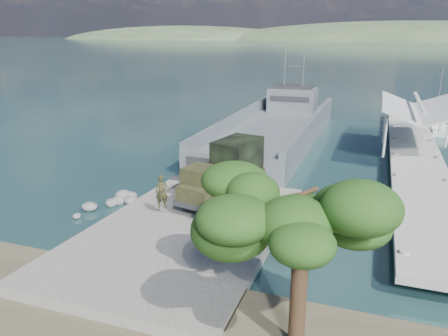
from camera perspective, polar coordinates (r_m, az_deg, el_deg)
ground at (r=26.26m, az=-3.81°, el=-7.54°), size 1400.00×1400.00×0.00m
boat_ramp at (r=25.32m, az=-4.71°, el=-7.92°), size 10.00×18.00×0.50m
shoreline_rocks at (r=29.46m, az=-14.63°, el=-5.23°), size 3.20×5.60×0.90m
distant_headlands at (r=583.33m, az=24.23°, el=14.92°), size 1000.00×240.00×48.00m
pier at (r=41.83m, az=23.66°, el=2.88°), size 6.40×44.00×6.10m
landing_craft at (r=46.11m, az=6.49°, el=4.48°), size 8.65×33.30×9.86m
military_truck at (r=28.82m, az=0.39°, el=-0.29°), size 3.95×8.08×3.60m
soldier at (r=26.45m, az=-8.11°, el=-3.88°), size 0.87×0.70×2.06m
sailboat_near at (r=55.85m, az=25.79°, el=4.70°), size 2.64×6.29×7.43m
sailboat_far at (r=58.77m, az=25.77°, el=5.26°), size 2.71×6.27×7.39m
overhang_tree at (r=14.76m, az=8.68°, el=-5.95°), size 7.24×6.67×6.57m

